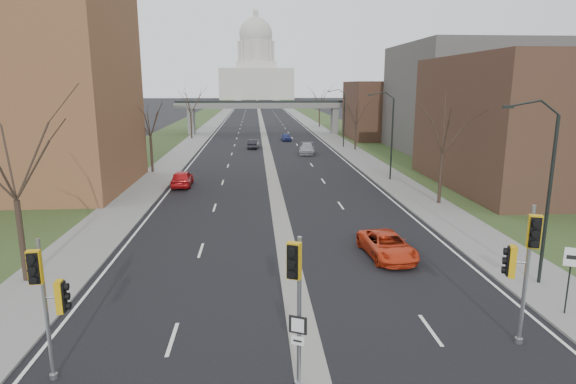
{
  "coord_description": "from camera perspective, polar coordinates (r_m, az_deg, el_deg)",
  "views": [
    {
      "loc": [
        -1.77,
        -14.8,
        9.42
      ],
      "look_at": [
        -0.14,
        8.7,
        4.16
      ],
      "focal_mm": 30.0,
      "sensor_mm": 36.0,
      "label": 1
    }
  ],
  "objects": [
    {
      "name": "grass_verge_left",
      "position": [
        165.86,
        -9.69,
        9.16
      ],
      "size": [
        8.0,
        600.0,
        0.1
      ],
      "primitive_type": "cube",
      "color": "#2A411E",
      "rests_on": "ground"
    },
    {
      "name": "speed_limit_sign",
      "position": [
        22.97,
        30.46,
        -7.83
      ],
      "size": [
        0.58,
        0.29,
        2.87
      ],
      "rotation": [
        0.0,
        0.0,
        -0.43
      ],
      "color": "black",
      "rests_on": "sidewalk_right"
    },
    {
      "name": "signal_pole_median",
      "position": [
        14.61,
        0.99,
        -11.34
      ],
      "size": [
        0.73,
        0.84,
        5.02
      ],
      "rotation": [
        0.0,
        0.0,
        -0.42
      ],
      "color": "gray",
      "rests_on": "ground"
    },
    {
      "name": "tree_left_a",
      "position": [
        25.57,
        -30.1,
        4.64
      ],
      "size": [
        7.2,
        7.2,
        9.4
      ],
      "color": "#382B21",
      "rests_on": "sidewalk_left"
    },
    {
      "name": "ground",
      "position": [
        17.63,
        2.57,
        -19.73
      ],
      "size": [
        700.0,
        700.0,
        0.0
      ],
      "primitive_type": "plane",
      "color": "black",
      "rests_on": "ground"
    },
    {
      "name": "capitol",
      "position": [
        334.93,
        -3.77,
        14.12
      ],
      "size": [
        48.0,
        42.0,
        55.75
      ],
      "color": "beige",
      "rests_on": "ground"
    },
    {
      "name": "tree_right_c",
      "position": [
        110.81,
        3.78,
        11.32
      ],
      "size": [
        7.65,
        7.65,
        9.99
      ],
      "color": "#382B21",
      "rests_on": "sidewalk_right"
    },
    {
      "name": "pedestrian_bridge",
      "position": [
        94.92,
        -2.93,
        9.8
      ],
      "size": [
        34.0,
        3.0,
        6.45
      ],
      "color": "slate",
      "rests_on": "ground"
    },
    {
      "name": "tree_left_c",
      "position": [
        87.55,
        -11.53,
        10.77
      ],
      "size": [
        7.65,
        7.65,
        9.99
      ],
      "color": "#382B21",
      "rests_on": "sidewalk_left"
    },
    {
      "name": "sidewalk_right",
      "position": [
        165.64,
        0.83,
        9.34
      ],
      "size": [
        4.0,
        600.0,
        0.12
      ],
      "primitive_type": "cube",
      "color": "gray",
      "rests_on": "ground"
    },
    {
      "name": "road_surface",
      "position": [
        165.08,
        -3.38,
        9.29
      ],
      "size": [
        20.0,
        600.0,
        0.01
      ],
      "primitive_type": "cube",
      "color": "black",
      "rests_on": "ground"
    },
    {
      "name": "tree_left_b",
      "position": [
        54.07,
        -16.13,
        8.71
      ],
      "size": [
        6.75,
        6.75,
        8.81
      ],
      "color": "#382B21",
      "rests_on": "sidewalk_left"
    },
    {
      "name": "signal_pole_right",
      "position": [
        19.15,
        26.13,
        -6.83
      ],
      "size": [
        0.89,
        1.2,
        5.32
      ],
      "rotation": [
        0.0,
        0.0,
        -0.37
      ],
      "color": "gray",
      "rests_on": "ground"
    },
    {
      "name": "car_right_far",
      "position": [
        83.39,
        -0.23,
        6.53
      ],
      "size": [
        1.73,
        3.84,
        1.28
      ],
      "primitive_type": "imported",
      "rotation": [
        0.0,
        0.0,
        0.06
      ],
      "color": "navy",
      "rests_on": "ground"
    },
    {
      "name": "car_right_near",
      "position": [
        27.54,
        11.66,
        -6.2
      ],
      "size": [
        2.72,
        5.08,
        1.36
      ],
      "primitive_type": "imported",
      "rotation": [
        0.0,
        0.0,
        0.1
      ],
      "color": "red",
      "rests_on": "ground"
    },
    {
      "name": "car_left_far",
      "position": [
        73.47,
        -4.13,
        5.71
      ],
      "size": [
        1.77,
        4.21,
        1.35
      ],
      "primitive_type": "imported",
      "rotation": [
        0.0,
        0.0,
        3.06
      ],
      "color": "black",
      "rests_on": "ground"
    },
    {
      "name": "tree_right_a",
      "position": [
        39.75,
        18.04,
        7.95
      ],
      "size": [
        7.2,
        7.2,
        9.4
      ],
      "color": "#382B21",
      "rests_on": "sidewalk_right"
    },
    {
      "name": "sidewalk_left",
      "position": [
        165.38,
        -7.6,
        9.22
      ],
      "size": [
        4.0,
        600.0,
        0.12
      ],
      "primitive_type": "cube",
      "color": "gray",
      "rests_on": "ground"
    },
    {
      "name": "car_right_mid",
      "position": [
        67.25,
        2.25,
        5.15
      ],
      "size": [
        2.66,
        5.27,
        1.47
      ],
      "primitive_type": "imported",
      "rotation": [
        0.0,
        0.0,
        -0.12
      ],
      "color": "gray",
      "rests_on": "ground"
    },
    {
      "name": "streetlight_near",
      "position": [
        24.52,
        27.55,
        5.39
      ],
      "size": [
        2.61,
        0.2,
        8.7
      ],
      "color": "black",
      "rests_on": "sidewalk_right"
    },
    {
      "name": "commercial_block_near",
      "position": [
        50.07,
        27.26,
        7.28
      ],
      "size": [
        16.0,
        20.0,
        12.0
      ],
      "primitive_type": "cube",
      "color": "#533327",
      "rests_on": "ground"
    },
    {
      "name": "streetlight_mid",
      "position": [
        48.57,
        11.43,
        9.42
      ],
      "size": [
        2.61,
        0.2,
        8.7
      ],
      "color": "black",
      "rests_on": "sidewalk_right"
    },
    {
      "name": "median_strip",
      "position": [
        165.08,
        -3.38,
        9.28
      ],
      "size": [
        1.2,
        600.0,
        0.02
      ],
      "primitive_type": "cube",
      "color": "gray",
      "rests_on": "ground"
    },
    {
      "name": "commercial_block_mid",
      "position": [
        73.16,
        20.4,
        10.3
      ],
      "size": [
        18.0,
        22.0,
        15.0
      ],
      "primitive_type": "cube",
      "color": "#53514C",
      "rests_on": "ground"
    },
    {
      "name": "streetlight_far",
      "position": [
        73.95,
        6.08,
        10.6
      ],
      "size": [
        2.61,
        0.2,
        8.7
      ],
      "color": "black",
      "rests_on": "sidewalk_right"
    },
    {
      "name": "signal_pole_left",
      "position": [
        16.99,
        -26.61,
        -10.49
      ],
      "size": [
        0.83,
        0.91,
        4.81
      ],
      "rotation": [
        0.0,
        0.0,
        0.08
      ],
      "color": "gray",
      "rests_on": "ground"
    },
    {
      "name": "grass_verge_right",
      "position": [
        166.24,
        2.92,
        9.33
      ],
      "size": [
        8.0,
        600.0,
        0.1
      ],
      "primitive_type": "cube",
      "color": "#2A411E",
      "rests_on": "ground"
    },
    {
      "name": "commercial_block_far",
      "position": [
        88.18,
        11.85,
        9.44
      ],
      "size": [
        14.0,
        14.0,
        10.0
      ],
      "primitive_type": "cube",
      "color": "#533327",
      "rests_on": "ground"
    },
    {
      "name": "car_left_near",
      "position": [
        46.65,
        -12.44,
        1.61
      ],
      "size": [
        1.97,
        4.63,
        1.56
      ],
      "primitive_type": "imported",
      "rotation": [
        0.0,
        0.0,
        3.17
      ],
      "color": "red",
      "rests_on": "ground"
    },
    {
      "name": "tree_right_b",
      "position": [
        71.43,
        8.09,
        9.57
      ],
      "size": [
        6.3,
        6.3,
        8.22
      ],
      "color": "#382B21",
      "rests_on": "sidewalk_right"
    }
  ]
}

